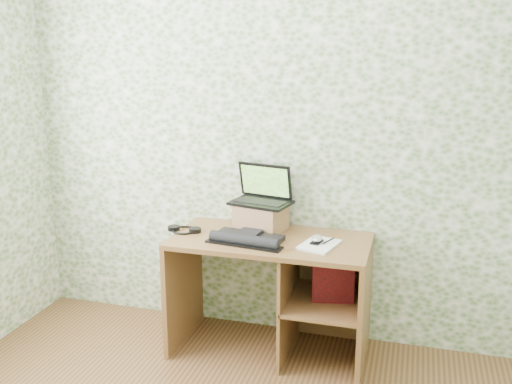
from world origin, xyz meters
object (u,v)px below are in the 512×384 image
(desk, at_px, (284,279))
(laptop, at_px, (263,194))
(notepad, at_px, (319,245))
(riser, at_px, (261,217))
(keyboard, at_px, (247,238))

(desk, relative_size, laptop, 2.95)
(laptop, xyz_separation_m, notepad, (0.41, -0.23, -0.22))
(riser, distance_m, laptop, 0.15)
(desk, relative_size, riser, 4.20)
(laptop, relative_size, keyboard, 0.85)
(laptop, xyz_separation_m, keyboard, (-0.02, -0.28, -0.21))
(laptop, relative_size, notepad, 1.53)
(riser, xyz_separation_m, notepad, (0.41, -0.19, -0.08))
(laptop, bearing_deg, notepad, -17.31)
(riser, bearing_deg, laptop, 90.00)
(keyboard, relative_size, notepad, 1.80)
(riser, relative_size, notepad, 1.08)
(desk, bearing_deg, laptop, 139.20)
(riser, bearing_deg, notepad, -25.13)
(keyboard, bearing_deg, riser, 92.73)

